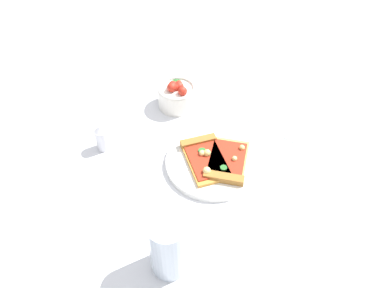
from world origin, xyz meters
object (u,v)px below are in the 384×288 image
at_px(pizza_slice_far, 227,163).
at_px(pepper_shaker, 102,138).
at_px(soda_glass, 169,247).
at_px(pizza_slice_near, 205,157).
at_px(salad_bowl, 177,95).
at_px(paper_napkin, 284,117).
at_px(plate, 214,161).

relative_size(pizza_slice_far, pepper_shaker, 2.32).
bearing_deg(pepper_shaker, soda_glass, 168.93).
bearing_deg(pizza_slice_near, pepper_shaker, 38.15).
relative_size(salad_bowl, paper_napkin, 0.71).
xyz_separation_m(pizza_slice_far, salad_bowl, (0.25, -0.06, 0.02)).
distance_m(salad_bowl, soda_glass, 0.47).
distance_m(plate, soda_glass, 0.28).
relative_size(pizza_slice_far, soda_glass, 1.18).
height_order(plate, salad_bowl, salad_bowl).
distance_m(plate, pizza_slice_near, 0.03).
distance_m(pizza_slice_near, pepper_shaker, 0.25).
bearing_deg(paper_napkin, soda_glass, 105.04).
relative_size(pizza_slice_near, soda_glass, 1.18).
height_order(pizza_slice_near, paper_napkin, pizza_slice_near).
relative_size(plate, paper_napkin, 1.55).
xyz_separation_m(pizza_slice_near, soda_glass, (-0.15, 0.22, 0.04)).
xyz_separation_m(plate, pizza_slice_near, (0.02, 0.02, 0.01)).
xyz_separation_m(pizza_slice_near, pizza_slice_far, (-0.05, -0.03, -0.00)).
bearing_deg(plate, soda_glass, 119.16).
distance_m(pizza_slice_far, soda_glass, 0.27).
bearing_deg(pepper_shaker, salad_bowl, -87.72).
bearing_deg(pizza_slice_far, plate, 18.90).
bearing_deg(salad_bowl, paper_napkin, -140.42).
bearing_deg(plate, pizza_slice_far, -161.10).
distance_m(pizza_slice_near, salad_bowl, 0.22).
bearing_deg(pizza_slice_far, salad_bowl, -12.70).
distance_m(salad_bowl, pepper_shaker, 0.24).
height_order(salad_bowl, soda_glass, soda_glass).
bearing_deg(paper_napkin, pizza_slice_far, 97.13).
xyz_separation_m(soda_glass, paper_napkin, (0.13, -0.49, -0.06)).
bearing_deg(salad_bowl, pepper_shaker, 92.28).
height_order(pizza_slice_far, salad_bowl, salad_bowl).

